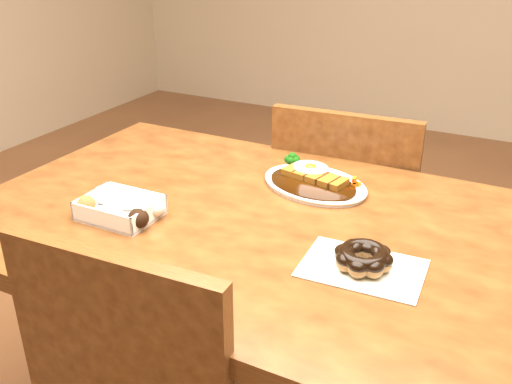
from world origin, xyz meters
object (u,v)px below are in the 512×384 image
at_px(pon_de_ring, 363,259).
at_px(donut_box, 120,207).
at_px(table, 250,255).
at_px(katsu_curry_plate, 314,181).
at_px(chair_far, 349,226).

bearing_deg(pon_de_ring, donut_box, -175.60).
xyz_separation_m(table, katsu_curry_plate, (0.06, 0.20, 0.11)).
bearing_deg(table, donut_box, -151.49).
distance_m(chair_far, donut_box, 0.78).
distance_m(katsu_curry_plate, donut_box, 0.45).
xyz_separation_m(table, donut_box, (-0.24, -0.13, 0.12)).
bearing_deg(chair_far, table, 80.14).
relative_size(donut_box, pon_de_ring, 0.82).
height_order(chair_far, pon_de_ring, chair_far).
distance_m(table, pon_de_ring, 0.32).
distance_m(donut_box, pon_de_ring, 0.52).
xyz_separation_m(chair_far, pon_de_ring, (0.22, -0.62, 0.29)).
height_order(table, pon_de_ring, pon_de_ring).
bearing_deg(table, chair_far, 83.98).
xyz_separation_m(katsu_curry_plate, donut_box, (-0.30, -0.33, 0.01)).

